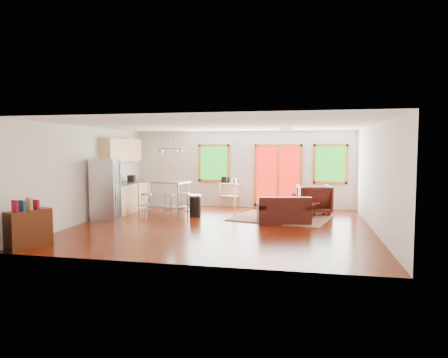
% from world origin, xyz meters
% --- Properties ---
extents(floor, '(7.50, 7.00, 0.02)m').
position_xyz_m(floor, '(0.00, 0.00, -0.01)').
color(floor, '#3D0C01').
rests_on(floor, ground).
extents(ceiling, '(7.50, 7.00, 0.02)m').
position_xyz_m(ceiling, '(0.00, 0.00, 2.61)').
color(ceiling, white).
rests_on(ceiling, ground).
extents(back_wall, '(7.50, 0.02, 2.60)m').
position_xyz_m(back_wall, '(0.00, 3.51, 1.30)').
color(back_wall, silver).
rests_on(back_wall, ground).
extents(left_wall, '(0.02, 7.00, 2.60)m').
position_xyz_m(left_wall, '(-3.76, 0.00, 1.30)').
color(left_wall, silver).
rests_on(left_wall, ground).
extents(right_wall, '(0.02, 7.00, 2.60)m').
position_xyz_m(right_wall, '(3.76, 0.00, 1.30)').
color(right_wall, silver).
rests_on(right_wall, ground).
extents(front_wall, '(7.50, 0.02, 2.60)m').
position_xyz_m(front_wall, '(0.00, -3.51, 1.30)').
color(front_wall, silver).
rests_on(front_wall, ground).
extents(window_left, '(1.10, 0.05, 1.30)m').
position_xyz_m(window_left, '(-1.00, 3.46, 1.50)').
color(window_left, '#145111').
rests_on(window_left, back_wall).
extents(french_doors, '(1.60, 0.05, 2.10)m').
position_xyz_m(french_doors, '(1.20, 3.46, 1.10)').
color(french_doors, '#A7130B').
rests_on(french_doors, back_wall).
extents(window_right, '(1.10, 0.05, 1.30)m').
position_xyz_m(window_right, '(2.90, 3.46, 1.50)').
color(window_right, '#145111').
rests_on(window_right, back_wall).
extents(rug, '(3.05, 2.61, 0.03)m').
position_xyz_m(rug, '(1.44, 1.43, 0.01)').
color(rug, '#4E643D').
rests_on(rug, floor).
extents(loveseat, '(1.51, 1.04, 0.74)m').
position_xyz_m(loveseat, '(1.54, 0.73, 0.29)').
color(loveseat, black).
rests_on(loveseat, floor).
extents(coffee_table, '(1.17, 0.84, 0.43)m').
position_xyz_m(coffee_table, '(1.90, 1.83, 0.37)').
color(coffee_table, '#3D1A0B').
rests_on(coffee_table, floor).
extents(armchair, '(1.09, 1.04, 0.99)m').
position_xyz_m(armchair, '(2.37, 2.44, 0.50)').
color(armchair, black).
rests_on(armchair, floor).
extents(ottoman, '(0.73, 0.73, 0.38)m').
position_xyz_m(ottoman, '(1.10, 2.09, 0.19)').
color(ottoman, black).
rests_on(ottoman, floor).
extents(vase, '(0.23, 0.23, 0.33)m').
position_xyz_m(vase, '(1.78, 1.68, 0.52)').
color(vase, silver).
rests_on(vase, coffee_table).
extents(book, '(0.21, 0.04, 0.28)m').
position_xyz_m(book, '(2.32, 1.81, 0.54)').
color(book, maroon).
rests_on(book, coffee_table).
extents(cabinets, '(0.64, 2.24, 2.30)m').
position_xyz_m(cabinets, '(-3.49, 1.70, 0.93)').
color(cabinets, tan).
rests_on(cabinets, floor).
extents(refrigerator, '(0.78, 0.76, 1.72)m').
position_xyz_m(refrigerator, '(-3.34, 0.19, 0.86)').
color(refrigerator, '#B7BABC').
rests_on(refrigerator, floor).
extents(island, '(1.74, 1.10, 1.03)m').
position_xyz_m(island, '(-2.11, 1.39, 0.71)').
color(island, '#B7BABC').
rests_on(island, floor).
extents(cup, '(0.15, 0.14, 0.13)m').
position_xyz_m(cup, '(-1.39, 1.46, 1.02)').
color(cup, white).
rests_on(cup, island).
extents(bar_stool_a, '(0.35, 0.35, 0.70)m').
position_xyz_m(bar_stool_a, '(-2.46, 0.93, 0.52)').
color(bar_stool_a, '#B7BABC').
rests_on(bar_stool_a, floor).
extents(bar_stool_b, '(0.36, 0.36, 0.68)m').
position_xyz_m(bar_stool_b, '(-1.78, 0.93, 0.51)').
color(bar_stool_b, '#B7BABC').
rests_on(bar_stool_b, floor).
extents(bar_stool_c, '(0.42, 0.42, 0.71)m').
position_xyz_m(bar_stool_c, '(-1.36, 1.14, 0.52)').
color(bar_stool_c, '#B7BABC').
rests_on(bar_stool_c, floor).
extents(trash_can, '(0.44, 0.44, 0.65)m').
position_xyz_m(trash_can, '(-1.06, 1.25, 0.33)').
color(trash_can, black).
rests_on(trash_can, floor).
extents(kitchen_cart, '(0.79, 0.65, 1.04)m').
position_xyz_m(kitchen_cart, '(-0.45, 3.36, 0.71)').
color(kitchen_cart, tan).
rests_on(kitchen_cart, floor).
extents(bookshelf, '(0.63, 0.93, 1.02)m').
position_xyz_m(bookshelf, '(-3.35, -2.99, 0.40)').
color(bookshelf, '#3D1A0B').
rests_on(bookshelf, floor).
extents(ceiling_flush, '(0.35, 0.35, 0.12)m').
position_xyz_m(ceiling_flush, '(1.60, 0.60, 2.53)').
color(ceiling_flush, white).
rests_on(ceiling_flush, ceiling).
extents(pendant_light, '(0.80, 0.18, 0.79)m').
position_xyz_m(pendant_light, '(-1.90, 1.50, 1.90)').
color(pendant_light, gray).
rests_on(pendant_light, ceiling).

